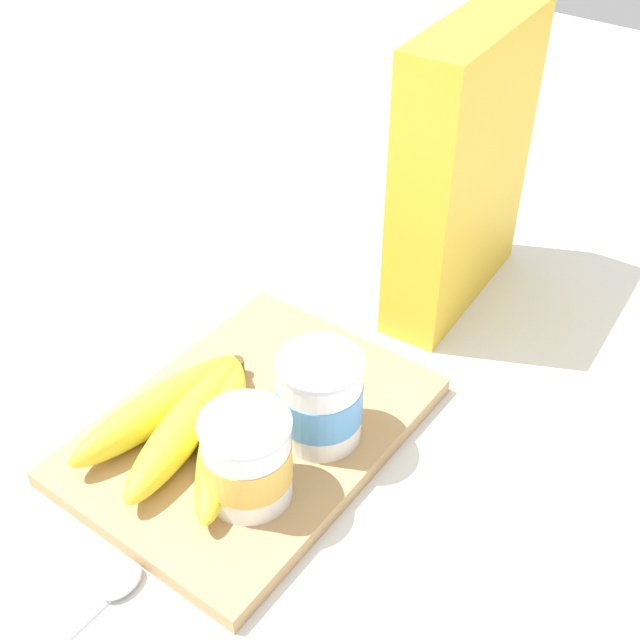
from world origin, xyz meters
The scene contains 7 objects.
ground_plane centered at (0.00, 0.00, 0.00)m, with size 2.40×2.40×0.00m, color silver.
cutting_board centered at (0.00, 0.00, 0.01)m, with size 0.31×0.23×0.02m, color tan.
cereal_box centered at (-0.29, 0.03, 0.15)m, with size 0.20×0.06×0.29m, color yellow.
yogurt_cup_front centered at (-0.03, 0.06, 0.06)m, with size 0.07×0.07×0.08m.
yogurt_cup_back centered at (0.06, 0.05, 0.06)m, with size 0.07×0.07×0.08m.
banana_bunch centered at (0.04, -0.03, 0.03)m, with size 0.19×0.16×0.04m.
spoon centered at (0.20, 0.02, 0.01)m, with size 0.13×0.02×0.01m.
Camera 1 is at (0.37, 0.35, 0.54)m, focal length 45.95 mm.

